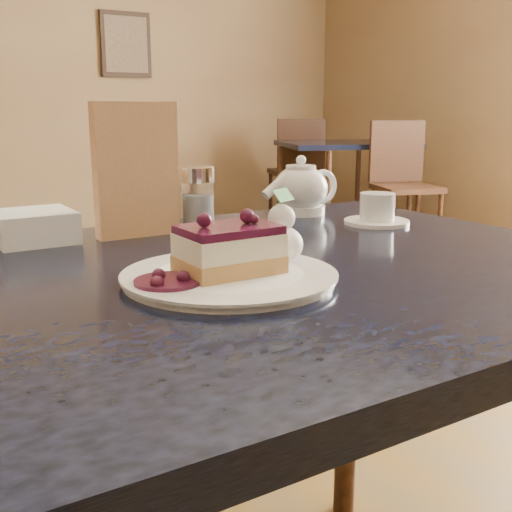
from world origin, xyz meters
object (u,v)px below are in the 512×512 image
main_table (211,330)px  cheesecake_slice (229,250)px  bg_table_far_right (343,225)px  dessert_plate (229,277)px  tea_set (315,194)px

main_table → cheesecake_slice: cheesecake_slice is taller
cheesecake_slice → bg_table_far_right: size_ratio=0.07×
dessert_plate → tea_set: 0.58m
cheesecake_slice → tea_set: bearing=40.7°
tea_set → bg_table_far_right: size_ratio=0.16×
cheesecake_slice → tea_set: (0.43, 0.38, 0.00)m
bg_table_far_right → tea_set: bearing=-110.3°
main_table → cheesecake_slice: bearing=-90.0°
main_table → bg_table_far_right: (3.11, 3.43, -0.68)m
cheesecake_slice → bg_table_far_right: cheesecake_slice is taller
tea_set → main_table: bearing=-143.4°
bg_table_far_right → dessert_plate: bearing=-111.3°
cheesecake_slice → bg_table_far_right: (3.11, 3.49, -0.81)m
dessert_plate → tea_set: tea_set is taller
main_table → cheesecake_slice: size_ratio=10.00×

